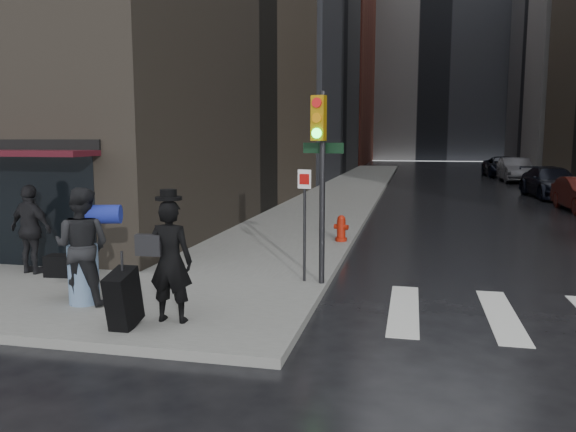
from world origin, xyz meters
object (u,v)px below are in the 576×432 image
(man_jeans, at_px, (82,246))
(parked_car_4, at_px, (546,177))
(man_overcoat, at_px, (161,267))
(fire_hydrant, at_px, (341,229))
(parked_car_6, at_px, (503,167))
(parked_car_3, at_px, (552,183))
(parked_car_5, at_px, (515,170))
(traffic_light, at_px, (319,161))
(man_greycoat, at_px, (31,229))

(man_jeans, height_order, parked_car_4, man_jeans)
(man_overcoat, distance_m, fire_hydrant, 7.75)
(parked_car_6, bearing_deg, fire_hydrant, -107.00)
(man_jeans, height_order, parked_car_3, man_jeans)
(man_overcoat, relative_size, fire_hydrant, 2.87)
(parked_car_5, bearing_deg, parked_car_6, 88.73)
(traffic_light, xyz_separation_m, parked_car_4, (9.54, 25.57, -1.81))
(man_greycoat, relative_size, fire_hydrant, 2.57)
(man_overcoat, distance_m, parked_car_3, 25.14)
(parked_car_3, bearing_deg, parked_car_6, 84.61)
(man_greycoat, bearing_deg, parked_car_4, -108.07)
(parked_car_6, bearing_deg, man_jeans, -109.23)
(parked_car_4, bearing_deg, parked_car_3, -99.11)
(man_jeans, bearing_deg, man_overcoat, 153.75)
(parked_car_3, xyz_separation_m, parked_car_4, (0.94, 5.57, -0.06))
(traffic_light, bearing_deg, man_jeans, -136.61)
(man_overcoat, bearing_deg, traffic_light, -126.00)
(parked_car_5, xyz_separation_m, parked_car_6, (0.04, 5.57, -0.04))
(man_greycoat, distance_m, fire_hydrant, 7.78)
(parked_car_3, distance_m, parked_car_4, 5.65)
(man_overcoat, xyz_separation_m, fire_hydrant, (1.80, 7.52, -0.55))
(parked_car_3, bearing_deg, fire_hydrant, -124.65)
(man_greycoat, distance_m, parked_car_6, 39.96)
(traffic_light, bearing_deg, man_greycoat, -162.68)
(man_jeans, bearing_deg, parked_car_4, -120.77)
(traffic_light, height_order, parked_car_5, traffic_light)
(man_overcoat, height_order, parked_car_3, man_overcoat)
(man_overcoat, relative_size, man_greycoat, 1.12)
(fire_hydrant, height_order, parked_car_6, parked_car_6)
(man_greycoat, bearing_deg, fire_hydrant, -125.92)
(fire_hydrant, bearing_deg, parked_car_5, 71.52)
(man_greycoat, bearing_deg, man_overcoat, 162.08)
(man_overcoat, height_order, man_greycoat, man_overcoat)
(parked_car_4, bearing_deg, man_jeans, -115.02)
(traffic_light, xyz_separation_m, parked_car_5, (8.70, 31.15, -1.68))
(man_jeans, bearing_deg, traffic_light, -155.08)
(man_overcoat, bearing_deg, parked_car_3, -116.19)
(traffic_light, bearing_deg, parked_car_6, 89.84)
(fire_hydrant, relative_size, parked_car_4, 0.17)
(man_jeans, bearing_deg, parked_car_6, -112.98)
(man_overcoat, relative_size, man_jeans, 1.04)
(parked_car_6, bearing_deg, parked_car_3, -91.97)
(man_greycoat, bearing_deg, parked_car_6, -98.85)
(man_jeans, relative_size, parked_car_5, 0.39)
(traffic_light, distance_m, parked_car_4, 27.36)
(parked_car_4, distance_m, parked_car_5, 5.64)
(parked_car_5, bearing_deg, man_overcoat, -108.21)
(traffic_light, height_order, fire_hydrant, traffic_light)
(man_jeans, xyz_separation_m, parked_car_4, (13.24, 27.72, -0.43))
(parked_car_3, relative_size, parked_car_6, 0.92)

